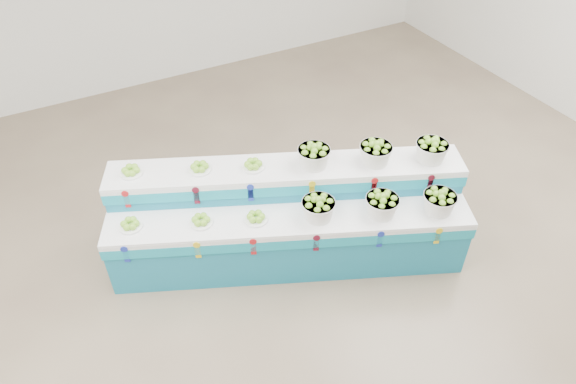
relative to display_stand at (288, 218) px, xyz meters
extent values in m
plane|color=brown|center=(0.01, -0.56, -0.51)|extent=(10.00, 10.00, 0.00)
cylinder|color=white|center=(-1.51, 0.41, 0.26)|extent=(0.31, 0.31, 0.09)
cylinder|color=white|center=(-0.89, 0.14, 0.26)|extent=(0.31, 0.31, 0.09)
cylinder|color=white|center=(-0.40, -0.08, 0.26)|extent=(0.31, 0.31, 0.09)
cylinder|color=white|center=(-1.33, 0.82, 0.56)|extent=(0.31, 0.31, 0.09)
cylinder|color=white|center=(-0.71, 0.55, 0.56)|extent=(0.31, 0.31, 0.09)
cylinder|color=white|center=(-0.22, 0.34, 0.56)|extent=(0.31, 0.31, 0.09)
camera|label=1|loc=(-1.87, -3.52, 3.80)|focal=32.79mm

